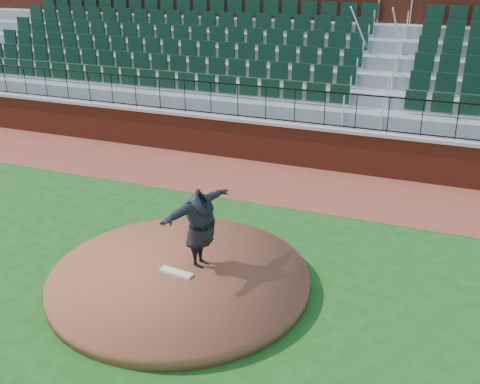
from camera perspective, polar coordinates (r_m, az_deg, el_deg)
name	(u,v)px	position (r m, az deg, el deg)	size (l,w,h in m)	color
ground	(212,281)	(11.05, -2.89, -9.06)	(90.00, 90.00, 0.00)	#184F16
warning_track	(291,184)	(15.59, 5.27, 0.79)	(34.00, 3.20, 0.01)	brown
field_wall	(308,147)	(16.84, 6.91, 4.56)	(34.00, 0.35, 1.20)	maroon
wall_cap	(309,126)	(16.65, 7.01, 6.69)	(34.00, 0.45, 0.10)	#B7B7B7
wall_railing	(310,108)	(16.51, 7.10, 8.52)	(34.00, 0.05, 1.00)	black
seating_stands	(332,74)	(18.99, 9.35, 11.82)	(34.00, 5.10, 4.60)	gray
concourse_wall	(350,48)	(21.62, 11.13, 14.23)	(34.00, 0.50, 5.50)	maroon
pitchers_mound	(180,279)	(10.93, -6.16, -8.79)	(4.98, 4.98, 0.25)	brown
pitching_rubber	(176,272)	(10.85, -6.50, -8.14)	(0.67, 0.17, 0.04)	white
pitcher	(200,228)	(10.71, -4.07, -3.68)	(1.99, 0.54, 1.62)	black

